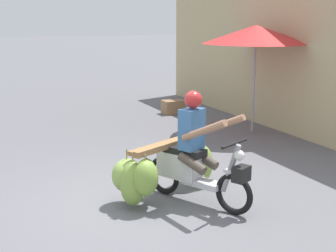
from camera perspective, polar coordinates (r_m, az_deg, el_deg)
The scene contains 5 objects.
ground_plane at distance 6.88m, azimuth -3.93°, elevation -8.95°, with size 120.00×120.00×0.00m, color slate.
motorbike_main_loaded at distance 6.83m, azimuth 0.66°, elevation -4.63°, with size 1.80×1.81×1.58m.
shopfront_building at distance 12.86m, azimuth 16.78°, elevation 8.59°, with size 3.32×9.89×3.45m.
market_umbrella_near_shop at distance 10.86m, azimuth 10.34°, elevation 10.60°, with size 2.35×2.35×2.37m.
produce_crate at distance 12.96m, azimuth 0.61°, elevation 2.26°, with size 0.56×0.40×0.36m, color olive.
Camera 1 is at (-2.13, -6.03, 2.54)m, focal length 51.61 mm.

